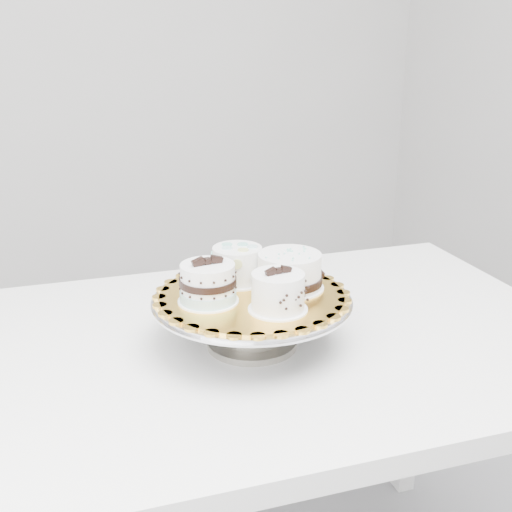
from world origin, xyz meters
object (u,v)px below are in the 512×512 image
cake_stand (252,312)px  cake_board (252,295)px  cake_swirl (278,293)px  cake_banded (208,284)px  cake_dots (237,264)px  table (268,372)px  cake_ribbon (290,272)px

cake_stand → cake_board: size_ratio=1.09×
cake_board → cake_swirl: bearing=-86.9°
cake_stand → cake_swirl: cake_swirl is taller
cake_stand → cake_banded: cake_banded is taller
cake_banded → cake_dots: (0.09, 0.06, 0.00)m
table → cake_board: cake_board is taller
table → cake_board: (-0.05, -0.02, 0.18)m
table → cake_banded: 0.25m
cake_swirl → table: bearing=69.9°
table → cake_ribbon: cake_ribbon is taller
cake_swirl → cake_ribbon: 0.10m
cake_swirl → cake_dots: bearing=91.3°
cake_dots → cake_ribbon: (0.07, -0.07, -0.00)m
cake_ribbon → cake_board: bearing=172.9°
cake_swirl → cake_dots: size_ratio=0.89×
cake_board → cake_stand: bearing=0.0°
table → cake_stand: size_ratio=3.73×
cake_dots → cake_ribbon: size_ratio=0.85×
cake_dots → cake_banded: bearing=-157.6°
cake_swirl → cake_dots: (0.00, 0.15, 0.00)m
cake_banded → cake_dots: 0.11m
cake_stand → cake_banded: bearing=175.2°
cake_stand → cake_dots: size_ratio=3.16×
cake_board → cake_dots: size_ratio=2.90×
cake_stand → cake_dots: cake_dots is taller
cake_swirl → cake_stand: bearing=95.0°
cake_board → cake_ribbon: 0.08m
cake_ribbon → cake_banded: bearing=173.7°
cake_swirl → cake_banded: 0.12m
cake_stand → cake_board: 0.03m
cake_stand → cake_banded: size_ratio=3.39×
cake_banded → cake_board: bearing=-0.7°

